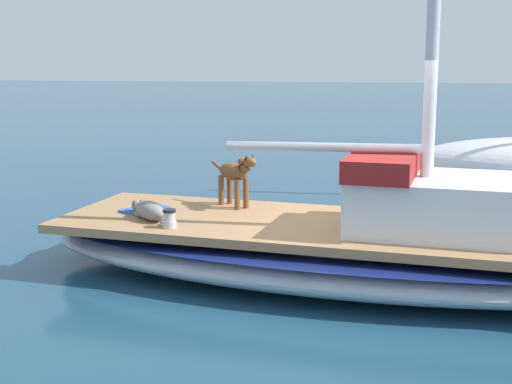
{
  "coord_description": "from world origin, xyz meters",
  "views": [
    {
      "loc": [
        8.08,
        0.22,
        2.56
      ],
      "look_at": [
        0.0,
        -1.0,
        1.01
      ],
      "focal_mm": 51.0,
      "sensor_mm": 36.0,
      "label": 1
    }
  ],
  "objects_px": {
    "sailboat_main": "(342,252)",
    "dog_brown": "(235,174)",
    "deck_winch": "(169,219)",
    "dog_grey": "(149,210)",
    "deck_towel": "(145,209)"
  },
  "relations": [
    {
      "from": "sailboat_main",
      "to": "deck_towel",
      "type": "bearing_deg",
      "value": -99.23
    },
    {
      "from": "sailboat_main",
      "to": "dog_brown",
      "type": "relative_size",
      "value": 10.37
    },
    {
      "from": "deck_winch",
      "to": "sailboat_main",
      "type": "bearing_deg",
      "value": 102.88
    },
    {
      "from": "sailboat_main",
      "to": "dog_brown",
      "type": "height_order",
      "value": "dog_brown"
    },
    {
      "from": "sailboat_main",
      "to": "dog_brown",
      "type": "bearing_deg",
      "value": -119.41
    },
    {
      "from": "dog_grey",
      "to": "deck_towel",
      "type": "height_order",
      "value": "dog_grey"
    },
    {
      "from": "sailboat_main",
      "to": "deck_winch",
      "type": "xyz_separation_m",
      "value": [
        0.44,
        -1.91,
        0.42
      ]
    },
    {
      "from": "sailboat_main",
      "to": "dog_grey",
      "type": "height_order",
      "value": "dog_grey"
    },
    {
      "from": "dog_brown",
      "to": "sailboat_main",
      "type": "bearing_deg",
      "value": 60.59
    },
    {
      "from": "deck_winch",
      "to": "deck_towel",
      "type": "height_order",
      "value": "deck_winch"
    },
    {
      "from": "dog_brown",
      "to": "deck_towel",
      "type": "height_order",
      "value": "dog_brown"
    },
    {
      "from": "deck_winch",
      "to": "deck_towel",
      "type": "xyz_separation_m",
      "value": [
        -0.84,
        -0.54,
        -0.08
      ]
    },
    {
      "from": "dog_grey",
      "to": "deck_towel",
      "type": "distance_m",
      "value": 0.5
    },
    {
      "from": "dog_grey",
      "to": "dog_brown",
      "type": "bearing_deg",
      "value": 133.27
    },
    {
      "from": "dog_brown",
      "to": "dog_grey",
      "type": "bearing_deg",
      "value": -46.73
    }
  ]
}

